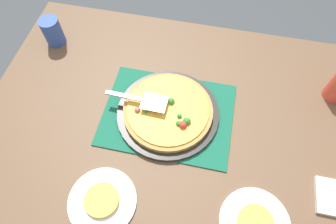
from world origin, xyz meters
TOP-DOWN VIEW (x-y plane):
  - ground_plane at (0.00, 0.00)m, footprint 8.00×8.00m
  - dining_table at (0.00, 0.00)m, footprint 1.40×1.00m
  - placemat at (0.00, 0.00)m, footprint 0.48×0.36m
  - pizza_pan at (0.00, 0.00)m, footprint 0.38×0.38m
  - pizza at (0.00, -0.00)m, footprint 0.33×0.33m
  - plate_near_left at (-0.14, -0.36)m, footprint 0.22×0.22m
  - plate_far_right at (0.34, -0.32)m, footprint 0.22×0.22m
  - served_slice_left at (-0.14, -0.36)m, footprint 0.11×0.11m
  - served_slice_right at (0.34, -0.32)m, footprint 0.11×0.11m
  - cup_near at (-0.56, 0.26)m, footprint 0.08×0.08m
  - pizza_server at (-0.10, 0.00)m, footprint 0.23×0.07m
  - napkin_stack at (0.59, -0.19)m, footprint 0.12×0.12m

SIDE VIEW (x-z plane):
  - ground_plane at x=0.00m, z-range 0.00..0.00m
  - dining_table at x=0.00m, z-range 0.27..1.02m
  - placemat at x=0.00m, z-range 0.75..0.76m
  - plate_near_left at x=-0.14m, z-range 0.75..0.76m
  - plate_far_right at x=0.34m, z-range 0.75..0.76m
  - napkin_stack at x=0.59m, z-range 0.75..0.77m
  - pizza_pan at x=0.00m, z-range 0.76..0.77m
  - served_slice_left at x=-0.14m, z-range 0.76..0.78m
  - served_slice_right at x=0.34m, z-range 0.76..0.78m
  - pizza at x=0.00m, z-range 0.76..0.81m
  - cup_near at x=-0.56m, z-range 0.75..0.87m
  - pizza_server at x=-0.10m, z-range 0.81..0.82m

